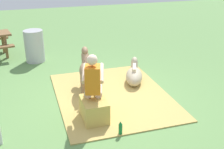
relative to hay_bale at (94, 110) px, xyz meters
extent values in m
plane|color=#608C4C|center=(0.73, -0.34, -0.22)|extent=(24.00, 24.00, 0.00)
cube|color=tan|center=(0.88, -0.64, -0.21)|extent=(3.12, 2.45, 0.02)
cube|color=tan|center=(0.00, 0.00, 0.00)|extent=(0.63, 0.45, 0.44)
cylinder|color=beige|center=(0.27, 0.04, 0.29)|extent=(0.42, 0.25, 0.14)
cylinder|color=beige|center=(0.46, -0.01, 0.00)|extent=(0.11, 0.11, 0.44)
cube|color=black|center=(0.46, -0.01, -0.19)|extent=(0.24, 0.16, 0.06)
cylinder|color=beige|center=(0.21, -0.15, 0.29)|extent=(0.42, 0.25, 0.14)
cylinder|color=beige|center=(0.41, -0.21, 0.00)|extent=(0.11, 0.11, 0.44)
cube|color=black|center=(0.41, -0.21, -0.19)|extent=(0.24, 0.16, 0.06)
cube|color=orange|center=(0.05, 0.00, 0.62)|extent=(0.37, 0.35, 0.52)
cylinder|color=beige|center=(0.27, 0.10, 0.67)|extent=(0.51, 0.23, 0.26)
cylinder|color=beige|center=(0.18, -0.20, 0.67)|extent=(0.51, 0.23, 0.26)
sphere|color=beige|center=(0.05, 0.00, 1.00)|extent=(0.20, 0.20, 0.20)
ellipsoid|color=#8C6B4C|center=(1.21, -0.13, 0.31)|extent=(0.88, 0.46, 0.34)
cylinder|color=#8C6B4C|center=(1.50, -0.08, -0.04)|extent=(0.09, 0.09, 0.36)
cylinder|color=#8C6B4C|center=(1.47, -0.28, -0.04)|extent=(0.09, 0.09, 0.36)
cylinder|color=#8C6B4C|center=(0.95, 0.01, -0.04)|extent=(0.09, 0.09, 0.36)
cylinder|color=#8C6B4C|center=(0.91, -0.18, -0.04)|extent=(0.09, 0.09, 0.36)
cylinder|color=#8C6B4C|center=(1.70, -0.22, 0.41)|extent=(0.39, 0.24, 0.33)
ellipsoid|color=#8C6B4C|center=(1.88, -0.25, 0.57)|extent=(0.34, 0.21, 0.20)
cube|color=#4D3A2A|center=(1.21, -0.13, 0.50)|extent=(0.60, 0.16, 0.08)
cylinder|color=#4D3A2A|center=(0.74, -0.05, 0.26)|extent=(0.07, 0.07, 0.30)
ellipsoid|color=tan|center=(1.37, -1.36, -0.04)|extent=(0.97, 0.70, 0.36)
cube|color=tan|center=(1.87, -1.56, -0.17)|extent=(0.35, 0.33, 0.10)
cylinder|color=tan|center=(1.89, -1.57, 0.02)|extent=(0.33, 0.27, 0.30)
ellipsoid|color=tan|center=(2.06, -1.63, 0.10)|extent=(0.34, 0.26, 0.20)
cube|color=beige|center=(1.44, -1.39, 0.16)|extent=(0.44, 0.24, 0.08)
cylinder|color=#197233|center=(-0.63, -0.32, -0.11)|extent=(0.07, 0.07, 0.22)
cone|color=#197233|center=(-0.63, -0.32, 0.03)|extent=(0.06, 0.06, 0.06)
cylinder|color=#B2B2B7|center=(3.72, 0.87, 0.25)|extent=(0.56, 0.56, 0.94)
cube|color=brown|center=(4.27, 1.68, 0.13)|extent=(0.08, 0.08, 0.69)
cube|color=brown|center=(4.82, 1.79, 0.13)|extent=(0.08, 0.08, 0.69)
camera|label=1|loc=(-4.71, 1.11, 2.78)|focal=46.31mm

